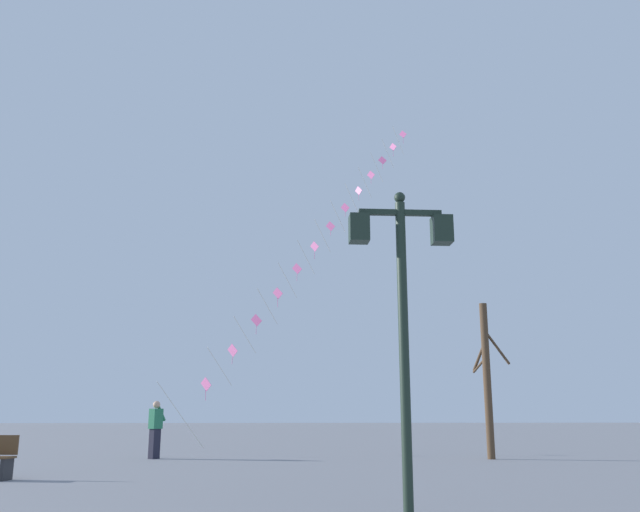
{
  "coord_description": "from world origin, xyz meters",
  "views": [
    {
      "loc": [
        0.93,
        -2.89,
        1.32
      ],
      "look_at": [
        2.56,
        22.64,
        7.37
      ],
      "focal_mm": 37.55,
      "sensor_mm": 36.0,
      "label": 1
    }
  ],
  "objects_px": {
    "twin_lantern_lamp_post": "(402,284)",
    "kite_flyer": "(156,428)",
    "kite_train": "(324,235)",
    "bare_tree": "(487,377)"
  },
  "relations": [
    {
      "from": "kite_train",
      "to": "kite_flyer",
      "type": "relative_size",
      "value": 10.49
    },
    {
      "from": "kite_train",
      "to": "twin_lantern_lamp_post",
      "type": "bearing_deg",
      "value": -90.97
    },
    {
      "from": "kite_train",
      "to": "bare_tree",
      "type": "distance_m",
      "value": 12.59
    },
    {
      "from": "twin_lantern_lamp_post",
      "to": "kite_train",
      "type": "height_order",
      "value": "kite_train"
    },
    {
      "from": "twin_lantern_lamp_post",
      "to": "bare_tree",
      "type": "bearing_deg",
      "value": 67.42
    },
    {
      "from": "twin_lantern_lamp_post",
      "to": "kite_flyer",
      "type": "bearing_deg",
      "value": 113.96
    },
    {
      "from": "kite_flyer",
      "to": "bare_tree",
      "type": "height_order",
      "value": "bare_tree"
    },
    {
      "from": "kite_train",
      "to": "kite_flyer",
      "type": "xyz_separation_m",
      "value": [
        -5.76,
        -8.7,
        -8.54
      ]
    },
    {
      "from": "kite_train",
      "to": "bare_tree",
      "type": "xyz_separation_m",
      "value": [
        4.38,
        -9.49,
        -7.02
      ]
    },
    {
      "from": "twin_lantern_lamp_post",
      "to": "kite_flyer",
      "type": "height_order",
      "value": "twin_lantern_lamp_post"
    }
  ]
}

